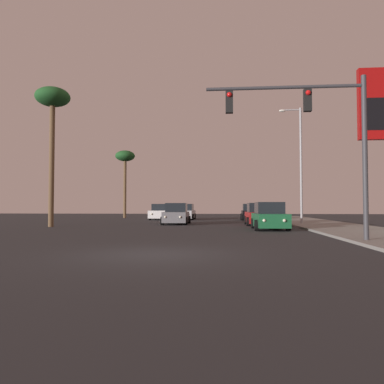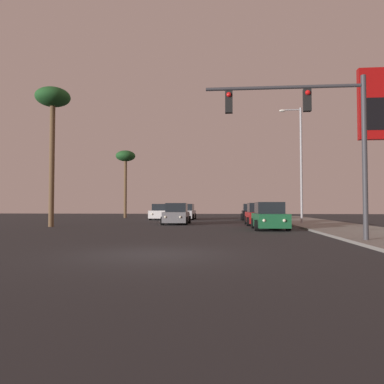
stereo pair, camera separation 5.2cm
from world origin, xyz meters
The scene contains 13 objects.
ground_plane centered at (0.00, 0.00, 0.00)m, with size 120.00×120.00×0.00m, color #28282B.
sidewalk_right centered at (9.50, 10.00, 0.06)m, with size 5.00×60.00×0.12m.
car_red centered at (4.76, 17.81, 0.76)m, with size 2.04×4.33×1.68m.
car_white centered at (-4.66, 28.70, 0.76)m, with size 2.04×4.34×1.68m.
car_silver centered at (-2.01, 28.79, 0.76)m, with size 2.04×4.33×1.68m.
car_black centered at (4.90, 28.58, 0.76)m, with size 2.04×4.32×1.68m.
car_green centered at (4.90, 12.34, 0.76)m, with size 2.04×4.34×1.68m.
car_grey centered at (-1.68, 18.64, 0.76)m, with size 2.04×4.34×1.68m.
traffic_light_mast centered at (5.89, 4.15, 4.67)m, with size 6.35×0.36×6.50m.
street_lamp centered at (7.96, 18.52, 5.12)m, with size 1.74×0.24×9.00m.
gas_station_sign centered at (10.61, 10.39, 6.62)m, with size 2.00×0.42×9.00m.
palm_tree_near centered at (-9.85, 14.00, 8.49)m, with size 2.40×2.40×9.76m.
palm_tree_far centered at (-10.02, 34.00, 7.20)m, with size 2.40×2.40×8.30m.
Camera 2 is at (2.15, -11.01, 1.42)m, focal length 35.00 mm.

